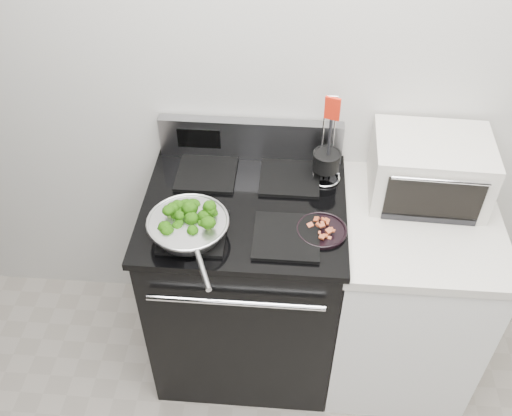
# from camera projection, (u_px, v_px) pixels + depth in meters

# --- Properties ---
(back_wall) EXTENTS (4.00, 0.02, 2.70)m
(back_wall) POSITION_uv_depth(u_px,v_px,m) (329.00, 71.00, 2.17)
(back_wall) COLOR #BCBAB2
(back_wall) RESTS_ON ground
(gas_range) EXTENTS (0.79, 0.69, 1.13)m
(gas_range) POSITION_uv_depth(u_px,v_px,m) (246.00, 281.00, 2.52)
(gas_range) COLOR black
(gas_range) RESTS_ON floor
(counter) EXTENTS (0.62, 0.68, 0.92)m
(counter) POSITION_uv_depth(u_px,v_px,m) (401.00, 295.00, 2.50)
(counter) COLOR white
(counter) RESTS_ON floor
(skillet) EXTENTS (0.30, 0.45, 0.06)m
(skillet) POSITION_uv_depth(u_px,v_px,m) (188.00, 227.00, 2.04)
(skillet) COLOR silver
(skillet) RESTS_ON gas_range
(broccoli_pile) EXTENTS (0.23, 0.23, 0.08)m
(broccoli_pile) POSITION_uv_depth(u_px,v_px,m) (188.00, 222.00, 2.03)
(broccoli_pile) COLOR black
(broccoli_pile) RESTS_ON skillet
(bacon_plate) EXTENTS (0.19, 0.19, 0.04)m
(bacon_plate) POSITION_uv_depth(u_px,v_px,m) (322.00, 228.00, 2.08)
(bacon_plate) COLOR black
(bacon_plate) RESTS_ON gas_range
(utensil_holder) EXTENTS (0.13, 0.13, 0.39)m
(utensil_holder) POSITION_uv_depth(u_px,v_px,m) (326.00, 165.00, 2.27)
(utensil_holder) COLOR silver
(utensil_holder) RESTS_ON gas_range
(toaster_oven) EXTENTS (0.45, 0.35, 0.25)m
(toaster_oven) POSITION_uv_depth(u_px,v_px,m) (429.00, 169.00, 2.21)
(toaster_oven) COLOR silver
(toaster_oven) RESTS_ON counter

